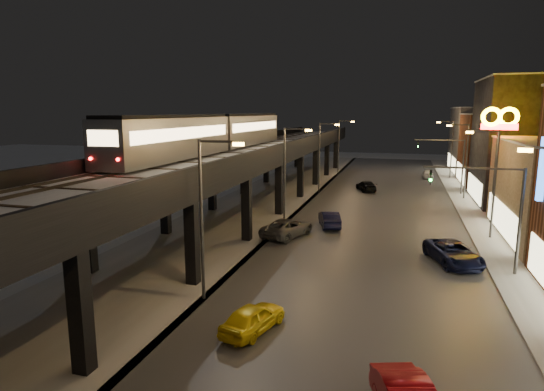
# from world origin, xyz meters

# --- Properties ---
(road_surface) EXTENTS (17.00, 120.00, 0.06)m
(road_surface) POSITION_xyz_m (7.50, 35.00, 0.03)
(road_surface) COLOR #46474D
(road_surface) RESTS_ON ground
(sidewalk_right) EXTENTS (4.00, 120.00, 0.14)m
(sidewalk_right) POSITION_xyz_m (17.50, 35.00, 0.07)
(sidewalk_right) COLOR #9FA1A8
(sidewalk_right) RESTS_ON ground
(under_viaduct_pavement) EXTENTS (11.00, 120.00, 0.06)m
(under_viaduct_pavement) POSITION_xyz_m (-6.00, 35.00, 0.03)
(under_viaduct_pavement) COLOR #9FA1A8
(under_viaduct_pavement) RESTS_ON ground
(elevated_viaduct) EXTENTS (9.00, 100.00, 6.30)m
(elevated_viaduct) POSITION_xyz_m (-6.00, 31.84, 5.62)
(elevated_viaduct) COLOR black
(elevated_viaduct) RESTS_ON ground
(viaduct_trackbed) EXTENTS (8.40, 100.00, 0.32)m
(viaduct_trackbed) POSITION_xyz_m (-6.01, 31.97, 6.39)
(viaduct_trackbed) COLOR #B2B7C1
(viaduct_trackbed) RESTS_ON elevated_viaduct
(viaduct_parapet_streetside) EXTENTS (0.30, 100.00, 1.10)m
(viaduct_parapet_streetside) POSITION_xyz_m (-1.65, 32.00, 6.85)
(viaduct_parapet_streetside) COLOR black
(viaduct_parapet_streetside) RESTS_ON elevated_viaduct
(viaduct_parapet_far) EXTENTS (0.30, 100.00, 1.10)m
(viaduct_parapet_far) POSITION_xyz_m (-10.35, 32.00, 6.85)
(viaduct_parapet_far) COLOR black
(viaduct_parapet_far) RESTS_ON elevated_viaduct
(building_d) EXTENTS (12.20, 13.20, 14.16)m
(building_d) POSITION_xyz_m (23.99, 48.00, 7.08)
(building_d) COLOR black
(building_d) RESTS_ON ground
(building_e) EXTENTS (12.20, 12.20, 10.16)m
(building_e) POSITION_xyz_m (23.99, 62.00, 5.08)
(building_e) COLOR brown
(building_e) RESTS_ON ground
(building_f) EXTENTS (12.20, 16.20, 11.16)m
(building_f) POSITION_xyz_m (23.99, 76.00, 5.58)
(building_f) COLOR #4E4E52
(building_f) RESTS_ON ground
(streetlight_left_1) EXTENTS (2.57, 0.28, 9.00)m
(streetlight_left_1) POSITION_xyz_m (-0.43, 13.00, 5.24)
(streetlight_left_1) COLOR #38383A
(streetlight_left_1) RESTS_ON ground
(streetlight_left_2) EXTENTS (2.57, 0.28, 9.00)m
(streetlight_left_2) POSITION_xyz_m (-0.43, 31.00, 5.24)
(streetlight_left_2) COLOR #38383A
(streetlight_left_2) RESTS_ON ground
(streetlight_right_2) EXTENTS (2.56, 0.28, 9.00)m
(streetlight_right_2) POSITION_xyz_m (16.73, 31.00, 5.24)
(streetlight_right_2) COLOR #38383A
(streetlight_right_2) RESTS_ON ground
(streetlight_left_3) EXTENTS (2.57, 0.28, 9.00)m
(streetlight_left_3) POSITION_xyz_m (-0.43, 49.00, 5.24)
(streetlight_left_3) COLOR #38383A
(streetlight_left_3) RESTS_ON ground
(streetlight_right_3) EXTENTS (2.56, 0.28, 9.00)m
(streetlight_right_3) POSITION_xyz_m (16.73, 49.00, 5.24)
(streetlight_right_3) COLOR #38383A
(streetlight_right_3) RESTS_ON ground
(streetlight_left_4) EXTENTS (2.57, 0.28, 9.00)m
(streetlight_left_4) POSITION_xyz_m (-0.43, 67.00, 5.24)
(streetlight_left_4) COLOR #38383A
(streetlight_left_4) RESTS_ON ground
(streetlight_right_4) EXTENTS (2.56, 0.28, 9.00)m
(streetlight_right_4) POSITION_xyz_m (16.73, 67.00, 5.24)
(streetlight_right_4) COLOR #38383A
(streetlight_right_4) RESTS_ON ground
(traffic_light_rig_a) EXTENTS (6.10, 0.34, 7.00)m
(traffic_light_rig_a) POSITION_xyz_m (15.84, 22.00, 4.50)
(traffic_light_rig_a) COLOR #38383A
(traffic_light_rig_a) RESTS_ON ground
(traffic_light_rig_b) EXTENTS (6.10, 0.34, 7.00)m
(traffic_light_rig_b) POSITION_xyz_m (15.84, 52.00, 4.50)
(traffic_light_rig_b) COLOR #38383A
(traffic_light_rig_b) RESTS_ON ground
(subway_train) EXTENTS (2.99, 35.96, 3.58)m
(subway_train) POSITION_xyz_m (-8.50, 33.43, 8.40)
(subway_train) COLOR gray
(subway_train) RESTS_ON viaduct_trackbed
(car_taxi) EXTENTS (2.60, 4.26, 1.35)m
(car_taxi) POSITION_xyz_m (3.18, 10.13, 0.68)
(car_taxi) COLOR yellow
(car_taxi) RESTS_ON ground
(car_near_white) EXTENTS (2.78, 4.70, 1.46)m
(car_near_white) POSITION_xyz_m (3.52, 31.17, 0.73)
(car_near_white) COLOR black
(car_near_white) RESTS_ON ground
(car_mid_silver) EXTENTS (4.11, 5.97, 1.52)m
(car_mid_silver) POSITION_xyz_m (0.64, 26.94, 0.76)
(car_mid_silver) COLOR #505154
(car_mid_silver) RESTS_ON ground
(car_mid_dark) EXTENTS (3.31, 4.96, 1.33)m
(car_mid_dark) POSITION_xyz_m (5.22, 51.50, 0.67)
(car_mid_dark) COLOR black
(car_mid_dark) RESTS_ON ground
(car_onc_dark) EXTENTS (4.20, 6.03, 1.53)m
(car_onc_dark) POSITION_xyz_m (13.39, 23.35, 0.76)
(car_onc_dark) COLOR #11163A
(car_onc_dark) RESTS_ON ground
(car_onc_red) EXTENTS (1.59, 3.89, 1.32)m
(car_onc_red) POSITION_xyz_m (13.61, 65.87, 0.66)
(car_onc_red) COLOR silver
(car_onc_red) RESTS_ON ground
(sign_mcdonalds) EXTENTS (3.22, 0.82, 10.84)m
(sign_mcdonalds) POSITION_xyz_m (18.00, 36.83, 8.93)
(sign_mcdonalds) COLOR #38383A
(sign_mcdonalds) RESTS_ON ground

